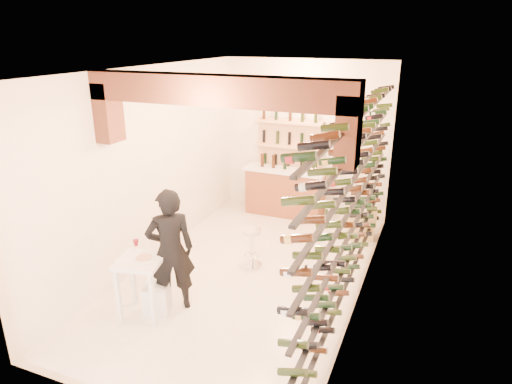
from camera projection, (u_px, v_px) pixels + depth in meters
ground at (249, 274)px, 7.27m from camera, size 6.00×6.00×0.00m
room_shell at (241, 140)px, 6.29m from camera, size 3.52×6.02×3.21m
wine_rack at (350, 196)px, 6.20m from camera, size 0.32×5.70×2.56m
back_counter at (285, 190)px, 9.51m from camera, size 1.70×0.62×1.29m
back_shelving at (289, 158)px, 9.51m from camera, size 1.40×0.31×2.73m
tasting_table at (141, 269)px, 6.00m from camera, size 0.70×0.70×1.02m
white_stool at (157, 299)px, 6.20m from camera, size 0.43×0.43×0.42m
person at (170, 251)px, 6.09m from camera, size 0.77×0.74×1.77m
chrome_barstool at (252, 245)px, 7.39m from camera, size 0.34×0.34×0.66m
crate_lower at (360, 230)px, 8.51m from camera, size 0.56×0.46×0.29m
crate_upper at (361, 216)px, 8.41m from camera, size 0.61×0.50×0.31m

